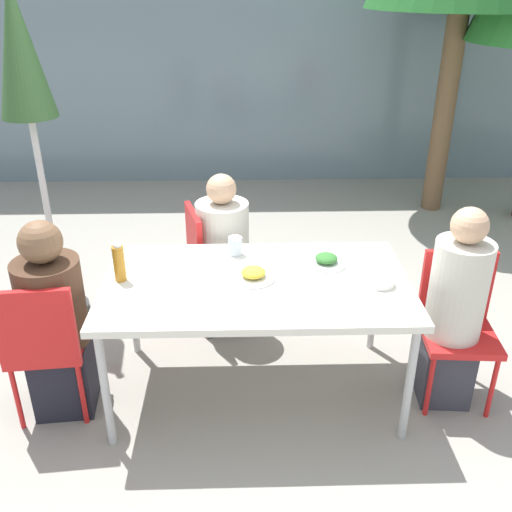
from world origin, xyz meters
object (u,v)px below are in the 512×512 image
person_right (454,314)px  salad_bowl (381,281)px  person_far (223,258)px  chair_far (210,259)px  bottle (119,263)px  drinking_cup (235,246)px  person_left (56,325)px  chair_left (44,340)px  closed_umbrella (23,72)px  chair_right (457,316)px

person_right → salad_bowl: bearing=1.7°
person_far → salad_bowl: bearing=32.2°
person_right → chair_far: person_right is taller
bottle → drinking_cup: (0.62, 0.30, -0.05)m
person_left → drinking_cup: (0.97, 0.42, 0.26)m
chair_left → drinking_cup: (1.01, 0.51, 0.30)m
person_right → bottle: bearing=0.9°
chair_far → drinking_cup: chair_far is taller
person_far → person_left: bearing=-62.6°
chair_left → chair_far: bearing=43.1°
person_left → closed_umbrella: (-0.31, 1.02, 1.17)m
chair_left → salad_bowl: bearing=-1.3°
closed_umbrella → drinking_cup: size_ratio=20.50×
person_far → salad_bowl: (0.86, -0.79, 0.25)m
chair_far → closed_umbrella: closed_umbrella is taller
person_far → chair_left: bearing=-61.1°
person_right → closed_umbrella: 2.90m
person_right → chair_far: bearing=-26.9°
drinking_cup → person_far: bearing=102.4°
chair_right → closed_umbrella: size_ratio=0.38×
chair_far → drinking_cup: size_ratio=7.84×
bottle → salad_bowl: 1.40m
chair_right → salad_bowl: (-0.48, -0.06, 0.27)m
chair_far → drinking_cup: bearing=7.3°
person_far → person_right: bearing=42.4°
chair_left → bottle: bearing=23.0°
chair_right → drinking_cup: bearing=-10.6°
chair_right → closed_umbrella: 2.95m
chair_far → person_right: bearing=43.3°
person_left → person_far: person_left is taller
chair_right → bottle: bottle is taller
person_left → person_far: size_ratio=1.03×
chair_right → bottle: size_ratio=3.94×
person_far → salad_bowl: 1.20m
closed_umbrella → salad_bowl: 2.47m
chair_far → bottle: (-0.44, -0.72, 0.35)m
chair_left → salad_bowl: size_ratio=5.81×
person_far → drinking_cup: person_far is taller
chair_left → person_left: (0.04, 0.08, 0.04)m
person_right → closed_umbrella: closed_umbrella is taller
chair_left → chair_right: bearing=-0.7°
person_left → salad_bowl: person_left is taller
chair_left → chair_far: 1.25m
person_right → drinking_cup: (-1.20, 0.41, 0.23)m
closed_umbrella → salad_bowl: (2.05, -0.99, -0.94)m
person_right → salad_bowl: (-0.42, 0.02, 0.20)m
chair_far → person_far: person_far is taller
chair_right → chair_far: 1.62m
chair_left → closed_umbrella: bearing=98.4°
chair_left → bottle: (0.39, 0.21, 0.35)m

